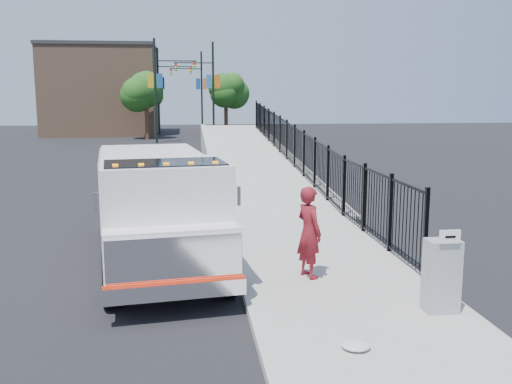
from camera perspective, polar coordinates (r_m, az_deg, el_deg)
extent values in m
plane|color=black|center=(13.13, -1.73, -6.92)|extent=(120.00, 120.00, 0.00)
cube|color=#9E998E|center=(11.57, 8.85, -9.06)|extent=(3.55, 12.00, 0.12)
cube|color=#ADAAA3|center=(11.21, -0.80, -9.45)|extent=(0.30, 12.00, 0.16)
cube|color=#9E998E|center=(28.96, -0.40, 2.28)|extent=(3.95, 24.06, 3.19)
cube|color=black|center=(25.13, 3.87, 3.18)|extent=(0.10, 28.00, 1.80)
cube|color=black|center=(13.47, -9.93, -4.25)|extent=(1.86, 6.77, 0.22)
cube|color=white|center=(11.04, -9.12, -2.07)|extent=(2.58, 2.46, 1.97)
cube|color=white|center=(9.97, -8.36, -6.26)|extent=(2.39, 0.99, 0.99)
cube|color=silver|center=(9.62, -8.12, -6.84)|extent=(2.26, 0.38, 0.84)
cube|color=silver|center=(9.70, -8.00, -9.77)|extent=(2.37, 0.49, 0.28)
cube|color=red|center=(9.65, -8.02, -8.94)|extent=(2.35, 0.36, 0.06)
cube|color=black|center=(10.70, -9.07, 0.77)|extent=(2.32, 1.56, 0.84)
cube|color=white|center=(14.53, -10.45, 0.72)|extent=(2.89, 4.42, 1.68)
cube|color=silver|center=(9.95, -15.71, -1.01)|extent=(0.07, 0.07, 0.34)
cube|color=silver|center=(10.19, -1.74, -0.40)|extent=(0.07, 0.07, 0.34)
cube|color=orange|center=(10.25, -13.89, 2.56)|extent=(0.11, 0.09, 0.06)
cube|color=orange|center=(10.27, -11.42, 2.66)|extent=(0.11, 0.09, 0.06)
cube|color=orange|center=(10.30, -8.95, 2.75)|extent=(0.11, 0.09, 0.06)
cube|color=orange|center=(10.35, -6.51, 2.84)|extent=(0.11, 0.09, 0.06)
cube|color=orange|center=(10.42, -4.09, 2.93)|extent=(0.11, 0.09, 0.06)
cylinder|color=black|center=(10.60, -14.24, -8.55)|extent=(0.44, 1.02, 0.99)
cylinder|color=black|center=(10.79, -3.08, -7.93)|extent=(0.44, 1.02, 0.99)
cylinder|color=black|center=(15.27, -14.37, -2.94)|extent=(0.44, 1.02, 0.99)
cylinder|color=black|center=(15.40, -6.65, -2.59)|extent=(0.44, 1.02, 0.99)
cylinder|color=black|center=(16.33, -14.39, -2.13)|extent=(0.44, 1.02, 0.99)
cylinder|color=black|center=(16.45, -7.17, -1.81)|extent=(0.44, 1.02, 0.99)
imported|color=maroon|center=(11.46, 5.32, -4.02)|extent=(0.67, 0.80, 1.85)
cube|color=gray|center=(10.20, 18.06, -7.97)|extent=(0.55, 0.40, 1.25)
cube|color=white|center=(9.82, 18.82, -4.25)|extent=(0.35, 0.04, 0.22)
ellipsoid|color=silver|center=(8.69, 9.94, -14.83)|extent=(0.43, 0.43, 0.11)
cylinder|color=black|center=(45.48, -10.03, 9.90)|extent=(0.18, 0.18, 8.00)
cube|color=black|center=(45.50, -8.05, 12.85)|extent=(3.20, 0.08, 0.08)
cube|color=black|center=(45.48, -6.18, 12.45)|extent=(0.18, 0.22, 0.60)
cube|color=navy|center=(45.48, -9.61, 10.92)|extent=(0.45, 0.04, 1.10)
cube|color=#C09219|center=(45.51, -10.50, 10.89)|extent=(0.45, 0.04, 1.10)
cylinder|color=black|center=(48.07, -4.29, 10.00)|extent=(0.18, 0.18, 8.00)
cube|color=black|center=(48.09, -6.28, 12.72)|extent=(3.20, 0.08, 0.08)
cube|color=black|center=(48.07, -8.03, 12.26)|extent=(0.18, 0.22, 0.60)
cube|color=#D05912|center=(48.10, -3.88, 10.96)|extent=(0.45, 0.04, 1.10)
cube|color=#2A679F|center=(48.07, -4.73, 10.95)|extent=(0.45, 0.04, 1.10)
cylinder|color=black|center=(54.79, -9.73, 9.86)|extent=(0.18, 0.18, 8.00)
cube|color=black|center=(54.80, -8.09, 12.31)|extent=(3.20, 0.08, 0.08)
cube|color=black|center=(54.78, -6.54, 11.98)|extent=(0.18, 0.22, 0.60)
cube|color=#1E2D9F|center=(54.79, -9.38, 10.71)|extent=(0.45, 0.04, 1.10)
cube|color=gold|center=(54.82, -10.13, 10.69)|extent=(0.45, 0.04, 1.10)
cylinder|color=black|center=(58.96, -5.45, 9.94)|extent=(0.18, 0.18, 8.00)
cube|color=black|center=(58.99, -7.07, 12.14)|extent=(3.20, 0.08, 0.08)
cube|color=black|center=(58.99, -8.49, 11.77)|extent=(0.18, 0.22, 0.60)
cube|color=orange|center=(58.97, -5.11, 10.72)|extent=(0.45, 0.04, 1.10)
cube|color=#1C4AA0|center=(58.96, -5.80, 10.71)|extent=(0.45, 0.04, 1.10)
cylinder|color=#382314|center=(48.97, -10.84, 7.05)|extent=(0.36, 0.36, 3.20)
sphere|color=#194714|center=(48.93, -10.93, 9.85)|extent=(3.10, 3.10, 3.10)
cylinder|color=#382314|center=(52.06, -3.02, 7.36)|extent=(0.36, 0.36, 3.20)
sphere|color=#194714|center=(52.02, -3.04, 10.00)|extent=(2.56, 2.56, 2.56)
cylinder|color=#382314|center=(60.87, -10.74, 7.55)|extent=(0.36, 0.36, 3.20)
sphere|color=#194714|center=(60.83, -10.81, 9.80)|extent=(3.04, 3.04, 3.04)
cube|color=#8C664C|center=(57.08, -15.04, 9.66)|extent=(10.00, 10.00, 8.00)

